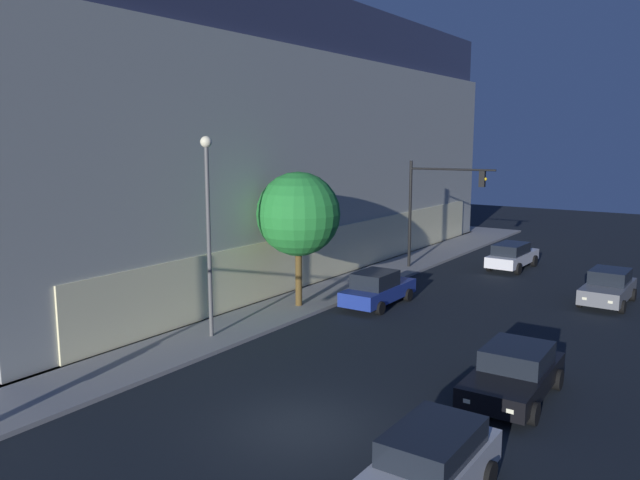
# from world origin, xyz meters

# --- Properties ---
(ground_plane) EXTENTS (120.00, 120.00, 0.00)m
(ground_plane) POSITION_xyz_m (0.00, 0.00, 0.00)
(ground_plane) COLOR black
(modern_building) EXTENTS (40.38, 32.30, 15.52)m
(modern_building) POSITION_xyz_m (16.77, 25.22, 7.69)
(modern_building) COLOR #4C4C51
(modern_building) RESTS_ON ground
(traffic_light_far_corner) EXTENTS (0.64, 5.10, 6.41)m
(traffic_light_far_corner) POSITION_xyz_m (20.99, 5.50, 4.46)
(traffic_light_far_corner) COLOR black
(traffic_light_far_corner) RESTS_ON sidewalk_corner
(street_lamp_sidewalk) EXTENTS (0.44, 0.44, 7.78)m
(street_lamp_sidewalk) POSITION_xyz_m (4.12, 7.37, 5.05)
(street_lamp_sidewalk) COLOR #575757
(street_lamp_sidewalk) RESTS_ON sidewalk_corner
(sidewalk_tree) EXTENTS (3.85, 3.85, 6.22)m
(sidewalk_tree) POSITION_xyz_m (9.77, 7.26, 4.43)
(sidewalk_tree) COLOR brown
(sidewalk_tree) RESTS_ON sidewalk_corner
(car_silver) EXTENTS (4.64, 2.02, 1.62)m
(car_silver) POSITION_xyz_m (-1.33, -4.37, 0.84)
(car_silver) COLOR #B7BABF
(car_silver) RESTS_ON ground
(car_black) EXTENTS (4.79, 2.32, 1.55)m
(car_black) POSITION_xyz_m (5.32, -4.17, 0.79)
(car_black) COLOR black
(car_black) RESTS_ON ground
(car_blue) EXTENTS (4.66, 2.01, 1.67)m
(car_blue) POSITION_xyz_m (12.29, 4.48, 0.82)
(car_blue) COLOR navy
(car_blue) RESTS_ON ground
(car_grey) EXTENTS (4.45, 2.13, 1.63)m
(car_grey) POSITION_xyz_m (18.83, -4.47, 0.81)
(car_grey) COLOR slate
(car_grey) RESTS_ON ground
(car_white) EXTENTS (4.85, 2.07, 1.61)m
(car_white) POSITION_xyz_m (24.27, 1.86, 0.84)
(car_white) COLOR silver
(car_white) RESTS_ON ground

